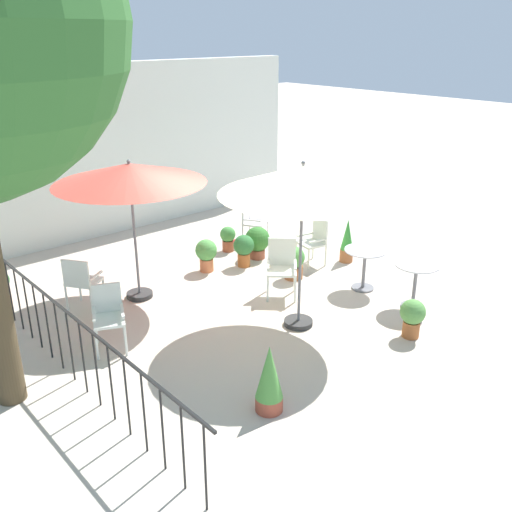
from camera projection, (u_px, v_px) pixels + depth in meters
ground_plane at (253, 308)px, 9.23m from camera, size 60.00×60.00×0.00m
villa_facade at (100, 152)px, 12.01m from camera, size 10.13×0.30×3.61m
terrace_railing at (69, 334)px, 7.09m from camera, size 0.03×6.06×1.01m
patio_umbrella_0 at (130, 175)px, 8.83m from camera, size 2.41×2.41×2.35m
patio_umbrella_1 at (303, 181)px, 7.87m from camera, size 2.40×2.40×2.55m
cafe_table_0 at (416, 277)px, 9.07m from camera, size 0.70×0.70×0.76m
cafe_table_1 at (365, 262)px, 9.74m from camera, size 0.71×0.71×0.73m
patio_chair_0 at (315, 238)px, 10.81m from camera, size 0.51×0.54×0.91m
patio_chair_1 at (108, 313)px, 7.92m from camera, size 0.59×0.63×0.92m
patio_chair_2 at (252, 219)px, 11.92m from camera, size 0.64×0.63×0.87m
patio_chair_3 at (81, 279)px, 9.00m from camera, size 0.63×0.64×0.90m
patio_chair_4 at (282, 264)px, 9.51m from camera, size 0.68×0.68×0.98m
potted_plant_0 at (206, 253)px, 10.52m from camera, size 0.41×0.41×0.62m
potted_plant_1 at (228, 237)px, 11.51m from camera, size 0.32×0.32×0.52m
potted_plant_2 at (347, 241)px, 10.93m from camera, size 0.26×0.26×0.86m
potted_plant_4 at (269, 379)px, 6.60m from camera, size 0.33×0.33×0.87m
potted_plant_5 at (412, 316)px, 8.25m from camera, size 0.37×0.37×0.59m
potted_plant_6 at (294, 262)px, 10.22m from camera, size 0.40×0.40×0.61m
potted_plant_7 at (244, 248)px, 10.74m from camera, size 0.39×0.39×0.62m
potted_plant_8 at (258, 241)px, 11.13m from camera, size 0.49×0.49×0.64m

